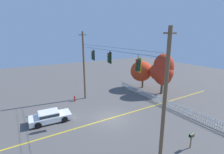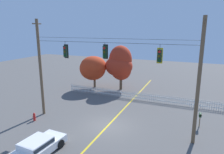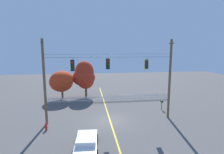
{
  "view_description": "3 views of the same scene",
  "coord_description": "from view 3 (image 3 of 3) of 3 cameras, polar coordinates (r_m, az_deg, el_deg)",
  "views": [
    {
      "loc": [
        14.08,
        -8.4,
        8.7
      ],
      "look_at": [
        0.57,
        -0.15,
        4.8
      ],
      "focal_mm": 26.47,
      "sensor_mm": 36.0,
      "label": 1
    },
    {
      "loc": [
        6.85,
        -15.45,
        8.51
      ],
      "look_at": [
        0.78,
        -0.85,
        4.75
      ],
      "focal_mm": 33.13,
      "sensor_mm": 36.0,
      "label": 2
    },
    {
      "loc": [
        -2.49,
        -20.01,
        8.39
      ],
      "look_at": [
        0.2,
        -0.24,
        5.18
      ],
      "focal_mm": 29.23,
      "sensor_mm": 36.0,
      "label": 3
    }
  ],
  "objects": [
    {
      "name": "ground",
      "position": [
        21.84,
        -0.63,
        -13.44
      ],
      "size": [
        80.0,
        80.0,
        0.0
      ],
      "primitive_type": "plane",
      "color": "#565451"
    },
    {
      "name": "lane_centerline_stripe",
      "position": [
        21.84,
        -0.63,
        -13.43
      ],
      "size": [
        0.16,
        36.0,
        0.01
      ],
      "primitive_type": "cube",
      "color": "gold",
      "rests_on": "ground"
    },
    {
      "name": "signal_support_span",
      "position": [
        20.49,
        -0.65,
        -1.04
      ],
      "size": [
        14.46,
        1.1,
        9.34
      ],
      "color": "brown",
      "rests_on": "ground"
    },
    {
      "name": "traffic_signal_northbound_primary",
      "position": [
        20.18,
        -12.28,
        3.5
      ],
      "size": [
        0.43,
        0.38,
        1.5
      ],
      "color": "black"
    },
    {
      "name": "traffic_signal_westbound_side",
      "position": [
        20.23,
        -1.26,
        4.09
      ],
      "size": [
        0.43,
        0.38,
        1.36
      ],
      "color": "black"
    },
    {
      "name": "traffic_signal_southbound_primary",
      "position": [
        21.21,
        10.81,
        3.88
      ],
      "size": [
        0.43,
        0.38,
        1.44
      ],
      "color": "black"
    },
    {
      "name": "white_picket_fence",
      "position": [
        29.01,
        -0.9,
        -6.65
      ],
      "size": [
        19.45,
        0.06,
        0.97
      ],
      "color": "silver",
      "rests_on": "ground"
    },
    {
      "name": "autumn_maple_near_fence",
      "position": [
        30.86,
        -15.49,
        -1.16
      ],
      "size": [
        3.94,
        3.37,
        4.67
      ],
      "color": "brown",
      "rests_on": "ground"
    },
    {
      "name": "autumn_maple_mid",
      "position": [
        31.5,
        -8.62,
        0.26
      ],
      "size": [
        3.86,
        3.41,
        6.19
      ],
      "color": "brown",
      "rests_on": "ground"
    },
    {
      "name": "parked_car",
      "position": [
        16.25,
        -8.06,
        -19.56
      ],
      "size": [
        2.15,
        4.22,
        1.15
      ],
      "color": "white",
      "rests_on": "ground"
    },
    {
      "name": "fire_hydrant",
      "position": [
        20.5,
        -19.91,
        -14.41
      ],
      "size": [
        0.38,
        0.22,
        0.78
      ],
      "color": "red",
      "rests_on": "ground"
    },
    {
      "name": "roadside_mailbox",
      "position": [
        26.12,
        15.29,
        -7.52
      ],
      "size": [
        0.25,
        0.44,
        1.29
      ],
      "color": "brown",
      "rests_on": "ground"
    }
  ]
}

